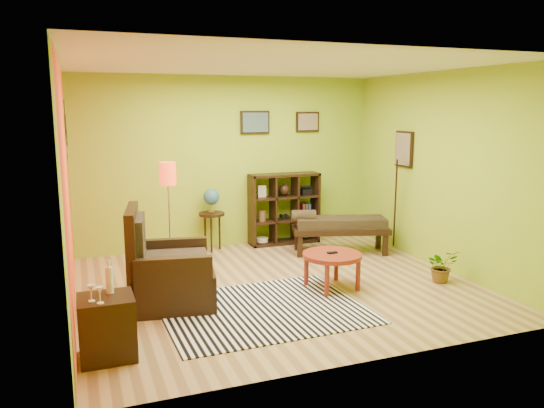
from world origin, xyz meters
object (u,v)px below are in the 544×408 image
object	(u,v)px
floor_lamp	(168,184)
cube_shelf	(285,209)
coffee_table	(332,258)
globe_table	(211,204)
armchair	(166,275)
bench	(338,225)
potted_plant	(441,269)
side_cabinet	(107,327)

from	to	relation	value
floor_lamp	cube_shelf	size ratio (longest dim) A/B	1.30
coffee_table	floor_lamp	size ratio (longest dim) A/B	0.48
cube_shelf	globe_table	bearing A→B (deg)	-178.71
armchair	globe_table	world-z (taller)	armchair
bench	potted_plant	distance (m)	1.90
side_cabinet	floor_lamp	distance (m)	2.76
side_cabinet	armchair	bearing A→B (deg)	58.18
floor_lamp	globe_table	distance (m)	1.36
coffee_table	bench	size ratio (longest dim) A/B	0.47
armchair	globe_table	bearing A→B (deg)	63.02
side_cabinet	bench	world-z (taller)	side_cabinet
coffee_table	bench	xyz separation A→B (m)	(0.85, 1.49, 0.05)
cube_shelf	potted_plant	world-z (taller)	cube_shelf
armchair	potted_plant	xyz separation A→B (m)	(3.56, -0.47, -0.18)
side_cabinet	cube_shelf	size ratio (longest dim) A/B	0.75
armchair	potted_plant	distance (m)	3.60
armchair	bench	xyz separation A→B (m)	(2.93, 1.30, 0.10)
floor_lamp	globe_table	xyz separation A→B (m)	(0.83, 0.95, -0.50)
side_cabinet	cube_shelf	distance (m)	4.59
potted_plant	floor_lamp	bearing A→B (deg)	153.21
cube_shelf	armchair	bearing A→B (deg)	-137.56
bench	armchair	bearing A→B (deg)	-156.14
coffee_table	side_cabinet	distance (m)	2.99
coffee_table	armchair	size ratio (longest dim) A/B	0.64
coffee_table	bench	bearing A→B (deg)	60.14
armchair	floor_lamp	xyz separation A→B (m)	(0.26, 1.20, 0.91)
floor_lamp	globe_table	world-z (taller)	floor_lamp
armchair	side_cabinet	world-z (taller)	armchair
side_cabinet	bench	size ratio (longest dim) A/B	0.56
cube_shelf	floor_lamp	bearing A→B (deg)	-155.29
side_cabinet	cube_shelf	world-z (taller)	cube_shelf
bench	floor_lamp	bearing A→B (deg)	-177.86
coffee_table	potted_plant	world-z (taller)	coffee_table
potted_plant	globe_table	bearing A→B (deg)	133.37
armchair	bench	bearing A→B (deg)	23.86
coffee_table	cube_shelf	bearing A→B (deg)	82.82
bench	coffee_table	bearing A→B (deg)	-119.86
coffee_table	armchair	world-z (taller)	armchair
floor_lamp	coffee_table	bearing A→B (deg)	-37.29
armchair	globe_table	xyz separation A→B (m)	(1.09, 2.14, 0.41)
potted_plant	armchair	bearing A→B (deg)	172.46
armchair	side_cabinet	size ratio (longest dim) A/B	1.29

